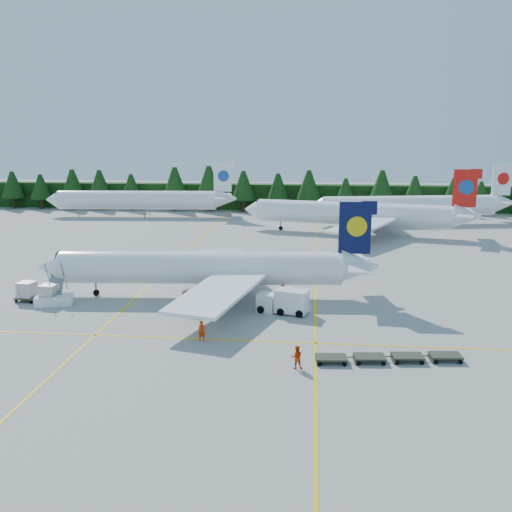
# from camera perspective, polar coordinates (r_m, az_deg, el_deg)

# --- Properties ---
(ground) EXTENTS (320.00, 320.00, 0.00)m
(ground) POSITION_cam_1_polar(r_m,az_deg,el_deg) (56.65, -0.13, -6.34)
(ground) COLOR #9C9C97
(ground) RESTS_ON ground
(taxi_stripe_a) EXTENTS (0.25, 120.00, 0.01)m
(taxi_stripe_a) POSITION_cam_1_polar(r_m,az_deg,el_deg) (78.08, -8.87, -1.26)
(taxi_stripe_a) COLOR yellow
(taxi_stripe_a) RESTS_ON ground
(taxi_stripe_b) EXTENTS (0.25, 120.00, 0.01)m
(taxi_stripe_b) POSITION_cam_1_polar(r_m,az_deg,el_deg) (75.59, 5.98, -1.63)
(taxi_stripe_b) COLOR yellow
(taxi_stripe_b) RESTS_ON ground
(taxi_stripe_cross) EXTENTS (80.00, 0.25, 0.01)m
(taxi_stripe_cross) POSITION_cam_1_polar(r_m,az_deg,el_deg) (51.03, -0.83, -8.47)
(taxi_stripe_cross) COLOR yellow
(taxi_stripe_cross) RESTS_ON ground
(treeline_hedge) EXTENTS (220.00, 4.00, 6.00)m
(treeline_hedge) POSITION_cam_1_polar(r_m,az_deg,el_deg) (136.35, 3.45, 5.90)
(treeline_hedge) COLOR black
(treeline_hedge) RESTS_ON ground
(airliner_navy) EXTENTS (37.01, 30.38, 10.76)m
(airliner_navy) POSITION_cam_1_polar(r_m,az_deg,el_deg) (63.86, -6.15, -1.24)
(airliner_navy) COLOR white
(airliner_navy) RESTS_ON ground
(airliner_red) EXTENTS (40.80, 33.23, 12.00)m
(airliner_red) POSITION_cam_1_polar(r_m,az_deg,el_deg) (104.84, 9.17, 4.18)
(airliner_red) COLOR white
(airliner_red) RESTS_ON ground
(airliner_far_left) EXTENTS (40.71, 6.60, 11.83)m
(airliner_far_left) POSITION_cam_1_polar(r_m,az_deg,el_deg) (127.56, -12.29, 5.52)
(airliner_far_left) COLOR white
(airliner_far_left) RESTS_ON ground
(airliner_far_right) EXTENTS (40.73, 11.11, 11.95)m
(airliner_far_right) POSITION_cam_1_polar(r_m,az_deg,el_deg) (117.98, 14.53, 4.90)
(airliner_far_right) COLOR white
(airliner_far_right) RESTS_ON ground
(airstairs) EXTENTS (4.24, 5.76, 3.48)m
(airstairs) POSITION_cam_1_polar(r_m,az_deg,el_deg) (65.07, -19.48, -3.89)
(airstairs) COLOR white
(airstairs) RESTS_ON ground
(service_truck) EXTENTS (5.48, 3.10, 2.50)m
(service_truck) POSITION_cam_1_polar(r_m,az_deg,el_deg) (58.34, 2.70, -4.52)
(service_truck) COLOR silver
(service_truck) RESTS_ON ground
(dolly_train) EXTENTS (11.79, 3.12, 0.14)m
(dolly_train) POSITION_cam_1_polar(r_m,az_deg,el_deg) (47.70, 13.13, -9.74)
(dolly_train) COLOR #2E3325
(dolly_train) RESTS_ON ground
(uld_pair) EXTENTS (5.43, 2.89, 1.81)m
(uld_pair) POSITION_cam_1_polar(r_m,az_deg,el_deg) (66.02, -20.98, -3.36)
(uld_pair) COLOR #2E3325
(uld_pair) RESTS_ON ground
(crew_a) EXTENTS (0.80, 0.70, 1.84)m
(crew_a) POSITION_cam_1_polar(r_m,az_deg,el_deg) (50.90, -5.43, -7.49)
(crew_a) COLOR #FE3405
(crew_a) RESTS_ON ground
(crew_b) EXTENTS (0.97, 0.79, 1.87)m
(crew_b) POSITION_cam_1_polar(r_m,az_deg,el_deg) (45.21, 4.09, -10.05)
(crew_b) COLOR #DD3704
(crew_b) RESTS_ON ground
(crew_c) EXTENTS (0.56, 0.76, 1.73)m
(crew_c) POSITION_cam_1_polar(r_m,az_deg,el_deg) (62.76, 2.67, -3.66)
(crew_c) COLOR #E03704
(crew_c) RESTS_ON ground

